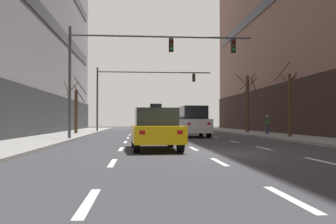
{
  "coord_description": "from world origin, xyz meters",
  "views": [
    {
      "loc": [
        -2.34,
        -13.49,
        1.21
      ],
      "look_at": [
        -0.21,
        13.0,
        1.82
      ],
      "focal_mm": 39.01,
      "sensor_mm": 36.0,
      "label": 1
    }
  ],
  "objects_px": {
    "street_tree_2": "(289,101)",
    "traffic_signal_1": "(134,86)",
    "car_driving_1": "(147,124)",
    "street_tree_1": "(76,109)",
    "street_tree_3": "(248,102)",
    "traffic_signal_0": "(135,58)",
    "car_driving_2": "(193,122)",
    "pedestrian_0": "(267,123)",
    "taxi_driving_0": "(155,129)"
  },
  "relations": [
    {
      "from": "car_driving_1",
      "to": "street_tree_1",
      "type": "height_order",
      "value": "street_tree_1"
    },
    {
      "from": "taxi_driving_0",
      "to": "traffic_signal_1",
      "type": "distance_m",
      "value": 22.92
    },
    {
      "from": "street_tree_2",
      "to": "street_tree_3",
      "type": "xyz_separation_m",
      "value": [
        0.03,
        9.31,
        0.43
      ]
    },
    {
      "from": "car_driving_2",
      "to": "pedestrian_0",
      "type": "bearing_deg",
      "value": 16.0
    },
    {
      "from": "car_driving_1",
      "to": "traffic_signal_0",
      "type": "distance_m",
      "value": 16.86
    },
    {
      "from": "street_tree_2",
      "to": "street_tree_3",
      "type": "distance_m",
      "value": 9.32
    },
    {
      "from": "street_tree_1",
      "to": "pedestrian_0",
      "type": "xyz_separation_m",
      "value": [
        15.41,
        -2.94,
        -1.16
      ]
    },
    {
      "from": "street_tree_2",
      "to": "traffic_signal_1",
      "type": "bearing_deg",
      "value": 126.06
    },
    {
      "from": "traffic_signal_1",
      "to": "pedestrian_0",
      "type": "height_order",
      "value": "traffic_signal_1"
    },
    {
      "from": "taxi_driving_0",
      "to": "traffic_signal_0",
      "type": "distance_m",
      "value": 8.77
    },
    {
      "from": "traffic_signal_1",
      "to": "pedestrian_0",
      "type": "distance_m",
      "value": 14.69
    },
    {
      "from": "traffic_signal_1",
      "to": "street_tree_2",
      "type": "relative_size",
      "value": 2.31
    },
    {
      "from": "street_tree_1",
      "to": "car_driving_1",
      "type": "bearing_deg",
      "value": 51.83
    },
    {
      "from": "street_tree_1",
      "to": "pedestrian_0",
      "type": "distance_m",
      "value": 15.73
    },
    {
      "from": "car_driving_1",
      "to": "street_tree_1",
      "type": "xyz_separation_m",
      "value": [
        -6.14,
        -7.81,
        1.38
      ]
    },
    {
      "from": "taxi_driving_0",
      "to": "street_tree_3",
      "type": "xyz_separation_m",
      "value": [
        9.25,
        17.61,
        2.05
      ]
    },
    {
      "from": "taxi_driving_0",
      "to": "street_tree_2",
      "type": "relative_size",
      "value": 0.91
    },
    {
      "from": "street_tree_3",
      "to": "car_driving_1",
      "type": "bearing_deg",
      "value": 145.42
    },
    {
      "from": "traffic_signal_1",
      "to": "street_tree_1",
      "type": "height_order",
      "value": "traffic_signal_1"
    },
    {
      "from": "traffic_signal_1",
      "to": "street_tree_2",
      "type": "height_order",
      "value": "traffic_signal_1"
    },
    {
      "from": "street_tree_1",
      "to": "street_tree_2",
      "type": "height_order",
      "value": "street_tree_2"
    },
    {
      "from": "street_tree_2",
      "to": "car_driving_1",
      "type": "bearing_deg",
      "value": 120.17
    },
    {
      "from": "car_driving_1",
      "to": "street_tree_1",
      "type": "distance_m",
      "value": 10.03
    },
    {
      "from": "car_driving_2",
      "to": "street_tree_2",
      "type": "height_order",
      "value": "street_tree_2"
    },
    {
      "from": "traffic_signal_1",
      "to": "traffic_signal_0",
      "type": "bearing_deg",
      "value": -89.2
    },
    {
      "from": "street_tree_1",
      "to": "street_tree_3",
      "type": "xyz_separation_m",
      "value": [
        15.21,
        1.55,
        0.72
      ]
    },
    {
      "from": "car_driving_1",
      "to": "traffic_signal_1",
      "type": "relative_size",
      "value": 0.36
    },
    {
      "from": "traffic_signal_0",
      "to": "street_tree_3",
      "type": "distance_m",
      "value": 14.45
    },
    {
      "from": "traffic_signal_1",
      "to": "street_tree_3",
      "type": "relative_size",
      "value": 2.18
    },
    {
      "from": "traffic_signal_1",
      "to": "pedestrian_0",
      "type": "relative_size",
      "value": 7.73
    },
    {
      "from": "car_driving_1",
      "to": "traffic_signal_0",
      "type": "xyz_separation_m",
      "value": [
        -1.12,
        -16.26,
        4.31
      ]
    },
    {
      "from": "car_driving_1",
      "to": "street_tree_1",
      "type": "relative_size",
      "value": 0.92
    },
    {
      "from": "traffic_signal_0",
      "to": "car_driving_2",
      "type": "bearing_deg",
      "value": 41.53
    },
    {
      "from": "taxi_driving_0",
      "to": "street_tree_1",
      "type": "distance_m",
      "value": 17.18
    },
    {
      "from": "car_driving_2",
      "to": "pedestrian_0",
      "type": "distance_m",
      "value": 6.42
    },
    {
      "from": "car_driving_1",
      "to": "taxi_driving_0",
      "type": "bearing_deg",
      "value": -90.43
    },
    {
      "from": "traffic_signal_0",
      "to": "taxi_driving_0",
      "type": "bearing_deg",
      "value": -82.98
    },
    {
      "from": "traffic_signal_0",
      "to": "street_tree_2",
      "type": "xyz_separation_m",
      "value": [
        10.17,
        0.7,
        -2.64
      ]
    },
    {
      "from": "street_tree_1",
      "to": "street_tree_3",
      "type": "height_order",
      "value": "street_tree_3"
    },
    {
      "from": "car_driving_1",
      "to": "street_tree_2",
      "type": "relative_size",
      "value": 0.84
    },
    {
      "from": "car_driving_1",
      "to": "traffic_signal_1",
      "type": "xyz_separation_m",
      "value": [
        -1.33,
        -1.32,
        4.01
      ]
    },
    {
      "from": "street_tree_1",
      "to": "traffic_signal_1",
      "type": "bearing_deg",
      "value": 53.45
    },
    {
      "from": "traffic_signal_1",
      "to": "street_tree_3",
      "type": "distance_m",
      "value": 11.67
    },
    {
      "from": "car_driving_2",
      "to": "street_tree_2",
      "type": "relative_size",
      "value": 0.92
    },
    {
      "from": "car_driving_2",
      "to": "car_driving_1",
      "type": "bearing_deg",
      "value": 103.92
    },
    {
      "from": "taxi_driving_0",
      "to": "pedestrian_0",
      "type": "bearing_deg",
      "value": 54.22
    },
    {
      "from": "traffic_signal_1",
      "to": "street_tree_2",
      "type": "xyz_separation_m",
      "value": [
        10.37,
        -14.25,
        -2.33
      ]
    },
    {
      "from": "car_driving_2",
      "to": "street_tree_3",
      "type": "xyz_separation_m",
      "value": [
        5.97,
        6.27,
        1.78
      ]
    },
    {
      "from": "car_driving_1",
      "to": "traffic_signal_1",
      "type": "height_order",
      "value": "traffic_signal_1"
    },
    {
      "from": "car_driving_1",
      "to": "car_driving_2",
      "type": "height_order",
      "value": "car_driving_2"
    }
  ]
}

